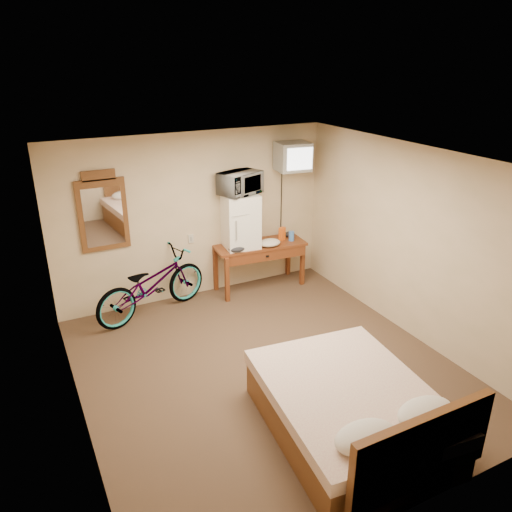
{
  "coord_description": "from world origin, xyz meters",
  "views": [
    {
      "loc": [
        -2.4,
        -4.43,
        3.52
      ],
      "look_at": [
        0.14,
        0.57,
        1.23
      ],
      "focal_mm": 35.0,
      "sensor_mm": 36.0,
      "label": 1
    }
  ],
  "objects_px": {
    "microwave": "(240,183)",
    "crt_television": "(293,157)",
    "blue_cup": "(291,236)",
    "bicycle": "(152,284)",
    "desk": "(261,251)",
    "wall_mirror": "(103,212)",
    "bed": "(353,411)",
    "mini_fridge": "(240,221)"
  },
  "relations": [
    {
      "from": "bed",
      "to": "desk",
      "type": "bearing_deg",
      "value": 77.53
    },
    {
      "from": "desk",
      "to": "microwave",
      "type": "distance_m",
      "value": 1.15
    },
    {
      "from": "wall_mirror",
      "to": "mini_fridge",
      "type": "bearing_deg",
      "value": -6.03
    },
    {
      "from": "microwave",
      "to": "crt_television",
      "type": "relative_size",
      "value": 0.99
    },
    {
      "from": "desk",
      "to": "wall_mirror",
      "type": "distance_m",
      "value": 2.45
    },
    {
      "from": "mini_fridge",
      "to": "blue_cup",
      "type": "bearing_deg",
      "value": -9.65
    },
    {
      "from": "wall_mirror",
      "to": "bicycle",
      "type": "height_order",
      "value": "wall_mirror"
    },
    {
      "from": "mini_fridge",
      "to": "bicycle",
      "type": "relative_size",
      "value": 0.46
    },
    {
      "from": "desk",
      "to": "wall_mirror",
      "type": "xyz_separation_m",
      "value": [
        -2.27,
        0.27,
        0.88
      ]
    },
    {
      "from": "desk",
      "to": "bicycle",
      "type": "height_order",
      "value": "bicycle"
    },
    {
      "from": "microwave",
      "to": "crt_television",
      "type": "distance_m",
      "value": 0.92
    },
    {
      "from": "blue_cup",
      "to": "bed",
      "type": "relative_size",
      "value": 0.07
    },
    {
      "from": "mini_fridge",
      "to": "microwave",
      "type": "relative_size",
      "value": 1.37
    },
    {
      "from": "microwave",
      "to": "crt_television",
      "type": "bearing_deg",
      "value": -23.68
    },
    {
      "from": "crt_television",
      "to": "desk",
      "type": "bearing_deg",
      "value": -177.61
    },
    {
      "from": "mini_fridge",
      "to": "bed",
      "type": "bearing_deg",
      "value": -97.2
    },
    {
      "from": "blue_cup",
      "to": "mini_fridge",
      "type": "bearing_deg",
      "value": 170.35
    },
    {
      "from": "desk",
      "to": "blue_cup",
      "type": "distance_m",
      "value": 0.55
    },
    {
      "from": "desk",
      "to": "crt_television",
      "type": "bearing_deg",
      "value": 2.39
    },
    {
      "from": "wall_mirror",
      "to": "bed",
      "type": "distance_m",
      "value": 4.14
    },
    {
      "from": "microwave",
      "to": "crt_television",
      "type": "xyz_separation_m",
      "value": [
        0.86,
        -0.04,
        0.32
      ]
    },
    {
      "from": "desk",
      "to": "crt_television",
      "type": "height_order",
      "value": "crt_television"
    },
    {
      "from": "desk",
      "to": "blue_cup",
      "type": "height_order",
      "value": "blue_cup"
    },
    {
      "from": "blue_cup",
      "to": "bicycle",
      "type": "xyz_separation_m",
      "value": [
        -2.28,
        0.02,
        -0.36
      ]
    },
    {
      "from": "bed",
      "to": "mini_fridge",
      "type": "bearing_deg",
      "value": 82.8
    },
    {
      "from": "microwave",
      "to": "blue_cup",
      "type": "bearing_deg",
      "value": -30.38
    },
    {
      "from": "blue_cup",
      "to": "wall_mirror",
      "type": "xyz_separation_m",
      "value": [
        -2.78,
        0.35,
        0.69
      ]
    },
    {
      "from": "desk",
      "to": "blue_cup",
      "type": "bearing_deg",
      "value": -8.07
    },
    {
      "from": "mini_fridge",
      "to": "wall_mirror",
      "type": "xyz_separation_m",
      "value": [
        -1.96,
        0.21,
        0.35
      ]
    },
    {
      "from": "crt_television",
      "to": "mini_fridge",
      "type": "bearing_deg",
      "value": 177.05
    },
    {
      "from": "mini_fridge",
      "to": "blue_cup",
      "type": "relative_size",
      "value": 5.44
    },
    {
      "from": "desk",
      "to": "bed",
      "type": "xyz_separation_m",
      "value": [
        -0.75,
        -3.38,
        -0.34
      ]
    },
    {
      "from": "microwave",
      "to": "blue_cup",
      "type": "distance_m",
      "value": 1.24
    },
    {
      "from": "desk",
      "to": "blue_cup",
      "type": "xyz_separation_m",
      "value": [
        0.51,
        -0.07,
        0.19
      ]
    },
    {
      "from": "blue_cup",
      "to": "crt_television",
      "type": "xyz_separation_m",
      "value": [
        0.04,
        0.1,
        1.24
      ]
    },
    {
      "from": "microwave",
      "to": "wall_mirror",
      "type": "distance_m",
      "value": 1.98
    },
    {
      "from": "crt_television",
      "to": "bicycle",
      "type": "height_order",
      "value": "crt_television"
    },
    {
      "from": "blue_cup",
      "to": "crt_television",
      "type": "bearing_deg",
      "value": 67.66
    },
    {
      "from": "blue_cup",
      "to": "bicycle",
      "type": "relative_size",
      "value": 0.09
    },
    {
      "from": "bed",
      "to": "microwave",
      "type": "bearing_deg",
      "value": 82.79
    },
    {
      "from": "crt_television",
      "to": "bed",
      "type": "bearing_deg",
      "value": -110.88
    },
    {
      "from": "mini_fridge",
      "to": "blue_cup",
      "type": "height_order",
      "value": "mini_fridge"
    }
  ]
}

